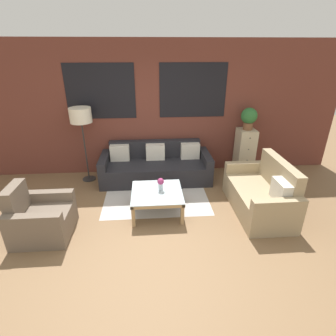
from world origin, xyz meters
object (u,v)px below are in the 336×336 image
(couch_dark, at_px, (156,167))
(armchair_corner, at_px, (41,219))
(settee_vintage, at_px, (261,195))
(flower_vase, at_px, (161,183))
(coffee_table, at_px, (157,195))
(floor_lamp, at_px, (81,118))
(drawer_cabinet, at_px, (244,151))
(potted_plant, at_px, (249,117))

(couch_dark, relative_size, armchair_corner, 2.73)
(settee_vintage, relative_size, flower_vase, 6.74)
(couch_dark, height_order, coffee_table, couch_dark)
(couch_dark, distance_m, flower_vase, 1.25)
(floor_lamp, xyz_separation_m, drawer_cabinet, (3.45, 0.12, -0.85))
(coffee_table, bearing_deg, flower_vase, 34.69)
(flower_vase, bearing_deg, floor_lamp, 138.93)
(couch_dark, xyz_separation_m, flower_vase, (0.04, -1.22, 0.25))
(flower_vase, bearing_deg, drawer_cabinet, 36.09)
(settee_vintage, bearing_deg, potted_plant, 81.82)
(settee_vintage, relative_size, drawer_cabinet, 1.50)
(settee_vintage, xyz_separation_m, drawer_cabinet, (0.22, 1.56, 0.19))
(coffee_table, xyz_separation_m, floor_lamp, (-1.43, 1.35, 1.02))
(floor_lamp, distance_m, drawer_cabinet, 3.56)
(floor_lamp, height_order, drawer_cabinet, floor_lamp)
(armchair_corner, bearing_deg, flower_vase, 15.85)
(settee_vintage, relative_size, floor_lamp, 0.97)
(drawer_cabinet, relative_size, potted_plant, 2.14)
(couch_dark, distance_m, settee_vintage, 2.24)
(coffee_table, distance_m, flower_vase, 0.21)
(floor_lamp, xyz_separation_m, flower_vase, (1.50, -1.31, -0.83))
(armchair_corner, distance_m, drawer_cabinet, 4.26)
(floor_lamp, bearing_deg, flower_vase, -41.07)
(coffee_table, bearing_deg, potted_plant, 36.05)
(armchair_corner, xyz_separation_m, flower_vase, (1.83, 0.52, 0.25))
(coffee_table, xyz_separation_m, flower_vase, (0.07, 0.05, 0.19))
(couch_dark, xyz_separation_m, drawer_cabinet, (2.00, 0.20, 0.22))
(potted_plant, bearing_deg, couch_dark, -174.33)
(settee_vintage, xyz_separation_m, potted_plant, (0.22, 1.56, 0.97))
(armchair_corner, relative_size, floor_lamp, 0.54)
(coffee_table, distance_m, floor_lamp, 2.22)
(couch_dark, bearing_deg, coffee_table, -91.04)
(settee_vintage, bearing_deg, armchair_corner, -173.89)
(coffee_table, bearing_deg, couch_dark, 88.96)
(armchair_corner, height_order, potted_plant, potted_plant)
(flower_vase, bearing_deg, potted_plant, 36.10)
(coffee_table, bearing_deg, drawer_cabinet, 36.05)
(couch_dark, height_order, potted_plant, potted_plant)
(floor_lamp, bearing_deg, coffee_table, -43.40)
(armchair_corner, bearing_deg, couch_dark, 44.31)
(flower_vase, bearing_deg, settee_vintage, -4.61)
(settee_vintage, bearing_deg, coffee_table, 177.06)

